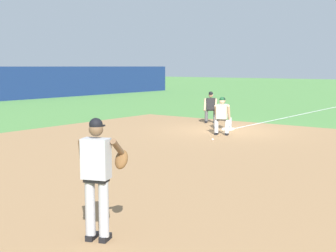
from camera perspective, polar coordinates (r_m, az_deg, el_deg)
The scene contains 9 objects.
ground_plane at distance 19.39m, azimuth 7.32°, elevation -0.50°, with size 160.00×160.00×0.00m, color #518942.
infield_dirt_patch at distance 13.18m, azimuth 3.08°, elevation -4.12°, with size 18.00×18.00×0.01m, color #9E754C.
foul_line_stripe at distance 26.99m, azimuth 16.32°, elevation 1.46°, with size 16.88×0.10×0.00m, color white.
first_base_bag at distance 19.38m, azimuth 7.33°, elevation -0.37°, with size 0.38×0.38×0.09m, color white.
baseball at distance 16.61m, azimuth 5.47°, elevation -1.65°, with size 0.07×0.07×0.07m, color white.
pitcher at distance 7.03m, azimuth -8.49°, elevation -5.51°, with size 0.81×0.60×1.86m.
first_baseman at distance 19.63m, azimuth 6.73°, elevation 1.75°, with size 0.84×0.97×1.34m.
baserunner at distance 17.88m, azimuth 6.58°, elevation 1.41°, with size 0.57×0.67×1.46m.
umpire at distance 21.69m, azimuth 5.22°, elevation 2.45°, with size 0.60×0.67×1.46m.
Camera 1 is at (-16.66, -9.57, 2.60)m, focal length 50.00 mm.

